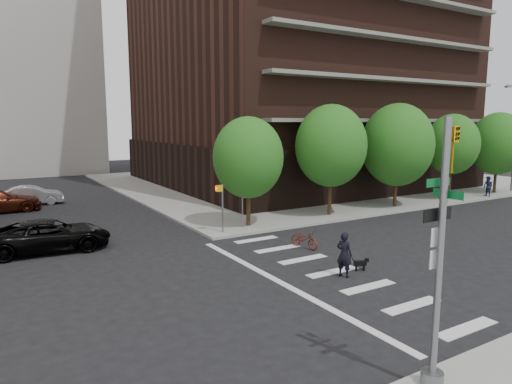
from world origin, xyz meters
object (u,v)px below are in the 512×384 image
traffic_signal (439,276)px  parked_car_black (50,236)px  parked_car_silver (32,195)px  dog_walker (344,254)px  pedestrian_far (488,186)px  scooter (304,239)px

traffic_signal → parked_car_black: traffic_signal is taller
parked_car_silver → dog_walker: size_ratio=2.39×
parked_car_black → parked_car_silver: (0.49, 13.88, -0.05)m
pedestrian_far → scooter: bearing=-66.3°
parked_car_silver → pedestrian_far: 34.99m
pedestrian_far → dog_walker: bearing=-57.1°
traffic_signal → scooter: traffic_signal is taller
parked_car_black → pedestrian_far: (31.81, -1.72, 0.21)m
traffic_signal → pedestrian_far: 29.99m
traffic_signal → pedestrian_far: traffic_signal is taller
pedestrian_far → parked_car_black: bearing=-80.2°
traffic_signal → dog_walker: 7.90m
scooter → pedestrian_far: 21.65m
scooter → pedestrian_far: size_ratio=1.03×
parked_car_silver → scooter: (10.06, -19.64, -0.27)m
parked_car_black → pedestrian_far: size_ratio=3.33×
traffic_signal → pedestrian_far: (25.91, 14.99, -1.74)m
traffic_signal → dog_walker: (3.49, 6.85, -1.80)m
parked_car_black → scooter: parked_car_black is taller
parked_car_black → dog_walker: dog_walker is taller
traffic_signal → parked_car_silver: (-5.41, 30.59, -1.99)m
parked_car_silver → scooter: parked_car_silver is taller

